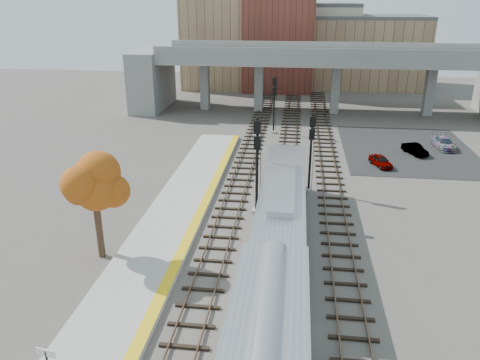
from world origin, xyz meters
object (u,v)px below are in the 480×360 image
(locomotive, at_px, (282,210))
(signal_mast_mid, at_px, (310,155))
(signal_mast_far, at_px, (274,106))
(signal_mast_near, at_px, (257,167))
(tree, at_px, (94,185))
(car_b, at_px, (415,149))
(car_a, at_px, (381,161))
(car_c, at_px, (444,143))

(locomotive, relative_size, signal_mast_mid, 2.78)
(signal_mast_mid, bearing_deg, signal_mast_far, 102.73)
(signal_mast_near, height_order, tree, signal_mast_near)
(signal_mast_far, height_order, car_b, signal_mast_far)
(locomotive, distance_m, tree, 12.40)
(signal_mast_near, relative_size, signal_mast_mid, 1.11)
(tree, height_order, car_a, tree)
(signal_mast_mid, xyz_separation_m, signal_mast_far, (-4.10, 18.15, 0.05))
(car_c, bearing_deg, signal_mast_near, -137.69)
(locomotive, distance_m, signal_mast_far, 27.13)
(locomotive, height_order, signal_mast_far, signal_mast_far)
(signal_mast_far, xyz_separation_m, car_c, (19.15, -3.85, -2.78))
(car_c, bearing_deg, signal_mast_mid, -139.25)
(car_a, relative_size, car_c, 0.77)
(signal_mast_near, xyz_separation_m, car_c, (19.15, 19.20, -3.26))
(signal_mast_near, distance_m, car_c, 27.32)
(signal_mast_mid, height_order, car_b, signal_mast_mid)
(car_b, bearing_deg, tree, -159.76)
(car_b, bearing_deg, car_c, 11.84)
(locomotive, relative_size, signal_mast_far, 2.75)
(car_c, bearing_deg, car_a, -141.40)
(signal_mast_mid, distance_m, signal_mast_far, 18.61)
(locomotive, height_order, car_b, locomotive)
(car_a, bearing_deg, signal_mast_far, 115.55)
(tree, relative_size, car_b, 2.02)
(locomotive, relative_size, tree, 2.80)
(locomotive, relative_size, signal_mast_near, 2.49)
(signal_mast_far, distance_m, car_c, 19.73)
(signal_mast_near, xyz_separation_m, signal_mast_mid, (4.10, 4.91, -0.53))
(car_b, xyz_separation_m, car_c, (3.65, 2.63, 0.05))
(signal_mast_mid, xyz_separation_m, car_b, (11.40, 11.66, -2.77))
(tree, relative_size, car_c, 1.63)
(car_a, distance_m, car_b, 6.01)
(car_c, bearing_deg, locomotive, -129.12)
(car_b, bearing_deg, car_a, -158.42)
(signal_mast_mid, xyz_separation_m, tree, (-13.51, -12.57, 1.68))
(signal_mast_near, bearing_deg, tree, -140.85)
(signal_mast_mid, relative_size, car_b, 2.03)
(locomotive, bearing_deg, signal_mast_mid, 77.31)
(tree, xyz_separation_m, car_b, (24.91, 24.23, -4.45))
(signal_mast_near, bearing_deg, locomotive, -62.13)
(tree, bearing_deg, car_b, 44.21)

